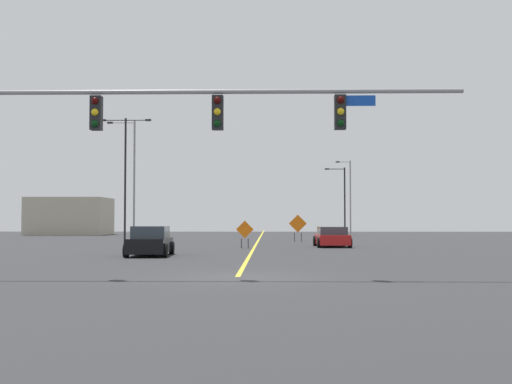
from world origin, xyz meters
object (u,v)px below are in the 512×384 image
object	(u,v)px
street_lamp_mid_left	(125,169)
construction_sign_right_lane	(298,225)
traffic_signal_assembly	(158,122)
construction_sign_median_far	(245,231)
street_lamp_near_right	(132,175)
street_lamp_far_left	(343,198)
street_lamp_mid_right	(349,194)
car_red_mid	(332,237)
car_black_near	(150,242)

from	to	relation	value
street_lamp_mid_left	construction_sign_right_lane	xyz separation A→B (m)	(13.49, 1.04, -4.31)
traffic_signal_assembly	construction_sign_median_far	world-z (taller)	traffic_signal_assembly
street_lamp_near_right	street_lamp_far_left	bearing A→B (deg)	38.62
street_lamp_mid_right	street_lamp_mid_left	bearing A→B (deg)	-131.43
traffic_signal_assembly	construction_sign_median_far	distance (m)	20.64
street_lamp_mid_right	street_lamp_far_left	distance (m)	6.65
street_lamp_mid_right	street_lamp_near_right	xyz separation A→B (m)	(-19.95, -21.27, 0.74)
traffic_signal_assembly	construction_sign_right_lane	size ratio (longest dim) A/B	7.06
street_lamp_near_right	street_lamp_far_left	size ratio (longest dim) A/B	1.37
street_lamp_mid_right	traffic_signal_assembly	bearing A→B (deg)	-102.83
street_lamp_mid_right	street_lamp_near_right	distance (m)	29.17
car_red_mid	street_lamp_far_left	bearing A→B (deg)	82.14
street_lamp_mid_right	street_lamp_near_right	size ratio (longest dim) A/B	0.86
construction_sign_right_lane	traffic_signal_assembly	bearing A→B (deg)	-99.90
car_red_mid	traffic_signal_assembly	bearing A→B (deg)	-108.43
street_lamp_mid_right	car_red_mid	size ratio (longest dim) A/B	1.99
construction_sign_right_lane	street_lamp_mid_right	bearing A→B (deg)	72.96
street_lamp_mid_left	construction_sign_right_lane	size ratio (longest dim) A/B	4.54
street_lamp_near_right	construction_sign_right_lane	bearing A→B (deg)	-2.37
street_lamp_far_left	car_black_near	xyz separation A→B (m)	(-13.19, -36.07, -3.29)
street_lamp_mid_right	car_black_near	distance (m)	45.15
street_lamp_mid_right	car_black_near	bearing A→B (deg)	-108.96
street_lamp_far_left	car_red_mid	world-z (taller)	street_lamp_far_left
construction_sign_median_far	car_red_mid	bearing A→B (deg)	19.03
street_lamp_mid_left	street_lamp_far_left	bearing A→B (deg)	41.16
traffic_signal_assembly	street_lamp_far_left	world-z (taller)	street_lamp_far_left
construction_sign_right_lane	car_red_mid	bearing A→B (deg)	-80.26
car_black_near	car_red_mid	xyz separation A→B (m)	(9.67, 10.58, -0.06)
street_lamp_near_right	car_black_near	world-z (taller)	street_lamp_near_right
construction_sign_right_lane	car_black_near	world-z (taller)	construction_sign_right_lane
street_lamp_far_left	construction_sign_right_lane	xyz separation A→B (m)	(-5.26, -15.35, -2.62)
street_lamp_near_right	construction_sign_median_far	size ratio (longest dim) A/B	5.80
traffic_signal_assembly	street_lamp_near_right	size ratio (longest dim) A/B	1.55
construction_sign_right_lane	car_black_near	size ratio (longest dim) A/B	0.52
street_lamp_near_right	construction_sign_right_lane	size ratio (longest dim) A/B	4.56
traffic_signal_assembly	construction_sign_median_far	xyz separation A→B (m)	(1.90, 20.23, -3.68)
traffic_signal_assembly	car_black_near	bearing A→B (deg)	101.27
street_lamp_mid_right	car_black_near	xyz separation A→B (m)	(-14.61, -42.54, -3.91)
street_lamp_mid_left	construction_sign_right_lane	world-z (taller)	street_lamp_mid_left
street_lamp_near_right	car_red_mid	distance (m)	19.01
traffic_signal_assembly	street_lamp_near_right	world-z (taller)	street_lamp_near_right
traffic_signal_assembly	street_lamp_mid_left	distance (m)	32.20
street_lamp_mid_right	construction_sign_median_far	xyz separation A→B (m)	(-10.41, -33.84, -3.54)
traffic_signal_assembly	construction_sign_right_lane	distance (m)	32.91
street_lamp_far_left	street_lamp_near_right	bearing A→B (deg)	-141.38
street_lamp_near_right	car_black_near	distance (m)	22.42
construction_sign_median_far	traffic_signal_assembly	bearing A→B (deg)	-95.37
construction_sign_right_lane	car_red_mid	world-z (taller)	construction_sign_right_lane
street_lamp_mid_right	street_lamp_far_left	bearing A→B (deg)	-102.43
street_lamp_mid_left	car_black_near	size ratio (longest dim) A/B	2.37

